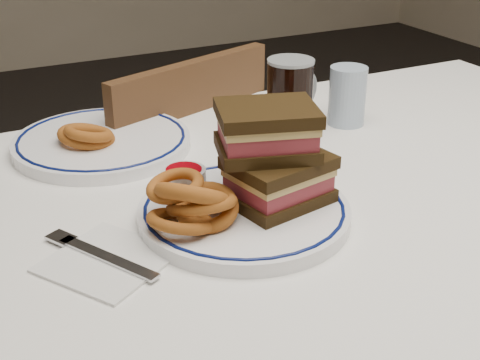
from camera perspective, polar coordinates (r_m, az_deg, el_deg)
name	(u,v)px	position (r m, az deg, el deg)	size (l,w,h in m)	color
dining_table	(344,233)	(1.11, 8.90, -4.51)	(1.27, 0.87, 0.75)	white
chair_far	(164,220)	(1.52, -6.53, -3.43)	(0.50, 0.50, 0.85)	#422C15
main_plate	(244,212)	(0.92, 0.35, -2.73)	(0.29, 0.29, 0.02)	white
reuben_sandwich	(273,155)	(0.90, 2.83, 2.15)	(0.16, 0.15, 0.14)	black
onion_rings_main	(193,203)	(0.86, -4.07, -1.96)	(0.13, 0.11, 0.10)	brown
ketchup_ramekin	(184,179)	(0.95, -4.79, 0.05)	(0.06, 0.06, 0.04)	silver
beer_mug	(291,96)	(1.19, 4.35, 7.13)	(0.12, 0.08, 0.14)	black
water_glass	(347,96)	(1.25, 9.14, 7.11)	(0.07, 0.07, 0.11)	#A0B6CF
far_plate	(102,142)	(1.17, -11.69, 3.22)	(0.30, 0.30, 0.02)	white
onion_rings_far	(87,135)	(1.14, -12.91, 3.76)	(0.10, 0.11, 0.05)	brown
napkin_fork	(106,259)	(0.85, -11.36, -6.65)	(0.19, 0.19, 0.01)	silver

